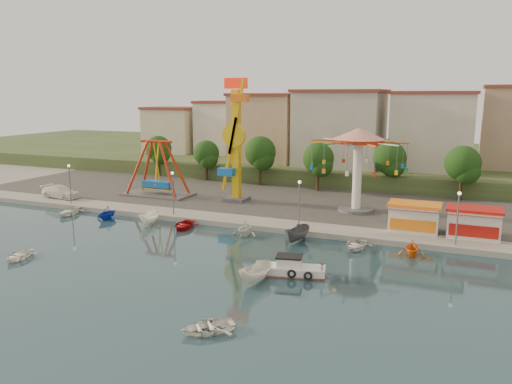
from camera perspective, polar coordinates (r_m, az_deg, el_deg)
The scene contains 37 objects.
ground at distance 47.10m, azimuth -9.53°, elevation -7.59°, with size 200.00×200.00×0.00m, color #16353D.
quay_deck at distance 103.46m, azimuth 9.12°, elevation 2.81°, with size 200.00×100.00×0.60m, color #9E998E.
asphalt_pad at distance 73.15m, azimuth 3.09°, elevation -0.24°, with size 90.00×28.00×0.01m, color #4C4944.
hill_terrace at distance 108.13m, azimuth 9.78°, elevation 3.79°, with size 200.00×60.00×3.00m, color #384C26.
pirate_ship_ride at distance 72.90m, azimuth -11.23°, elevation 2.55°, with size 10.00×5.00×8.00m.
kamikaze_tower at distance 67.02m, azimuth -2.27°, elevation 5.64°, with size 3.74×3.10×16.50m.
wave_swinger at distance 62.37m, azimuth 11.59°, elevation 4.64°, with size 11.60×11.60×10.40m.
booth_left at distance 55.68m, azimuth 17.63°, elevation -2.73°, with size 5.40×3.78×3.08m.
booth_mid at distance 55.51m, azimuth 23.62°, elevation -3.19°, with size 5.40×3.78×3.08m.
lamp_post_0 at distance 70.84m, azimuth -20.48°, elevation 0.75°, with size 0.14×0.14×5.00m, color #59595E.
lamp_post_1 at distance 61.09m, azimuth -9.47°, elevation -0.26°, with size 0.14×0.14×5.00m, color #59595E.
lamp_post_2 at distance 54.37m, azimuth 4.95°, elevation -1.55°, with size 0.14×0.14×5.00m, color #59595E.
lamp_post_3 at distance 51.89m, azimuth 22.03°, elevation -2.95°, with size 0.14×0.14×5.00m, color #59595E.
tree_0 at distance 90.34m, azimuth -11.08°, elevation 4.86°, with size 4.60×4.60×7.19m.
tree_1 at distance 84.58m, azimuth -5.70°, elevation 4.42°, with size 4.35×4.35×6.80m.
tree_2 at distance 79.82m, azimuth 0.48°, elevation 4.59°, with size 5.02×5.02×7.85m.
tree_3 at distance 75.26m, azimuth 7.13°, elevation 3.83°, with size 4.68×4.68×7.32m.
tree_4 at distance 76.12m, azimuth 15.03°, elevation 3.76°, with size 4.86×4.86×7.60m.
tree_5 at distance 73.63m, azimuth 22.55°, elevation 3.03°, with size 4.83×4.83×7.54m.
building_0 at distance 101.68m, azimuth -11.76°, elevation 7.47°, with size 9.26×9.53×11.87m, color beige.
building_1 at distance 100.18m, azimuth -4.26°, elevation 6.69°, with size 12.33×9.01×8.63m, color silver.
building_2 at distance 95.37m, azimuth 2.99°, elevation 7.27°, with size 11.95×9.28×11.23m, color tan.
building_3 at distance 88.61m, azimuth 10.74°, elevation 6.14°, with size 12.59×10.50×9.20m, color beige.
building_4 at distance 90.16m, azimuth 19.64°, elevation 5.79°, with size 10.75×9.23×9.24m, color beige.
cabin_motorboat at distance 42.63m, azimuth 4.37°, elevation -8.83°, with size 5.26×2.93×1.75m.
rowboat_a at distance 51.42m, azimuth -25.52°, elevation -6.53°, with size 2.50×3.50×0.73m, color white.
rowboat_b at distance 33.20m, azimuth -5.53°, elevation -15.05°, with size 2.55×3.57×0.74m, color white.
skiff at distance 40.66m, azimuth -0.05°, elevation -9.32°, with size 1.53×4.08×1.58m, color silver.
van at distance 75.50m, azimuth -21.40°, elevation 0.02°, with size 2.42×5.96×1.73m, color white.
moored_boat_0 at distance 67.42m, azimuth -20.66°, elevation -2.07°, with size 3.01×4.21×0.87m, color silver.
moored_boat_1 at distance 63.37m, azimuth -16.68°, elevation -2.29°, with size 2.66×3.08×1.62m, color #1439B7.
moored_boat_2 at distance 59.72m, azimuth -12.10°, elevation -2.93°, with size 1.47×3.90×1.50m, color white.
moored_boat_3 at distance 57.33m, azimuth -8.27°, elevation -3.74°, with size 2.79×3.90×0.81m, color #A80D14.
moored_boat_4 at distance 53.77m, azimuth -1.27°, elevation -4.15°, with size 2.71×3.14×1.65m, color silver.
moored_boat_5 at distance 51.71m, azimuth 4.77°, elevation -4.82°, with size 1.60×4.26×1.64m, color #515055.
moored_boat_6 at distance 50.37m, azimuth 11.33°, elevation -5.95°, with size 2.71×3.80×0.79m, color silver.
moored_boat_7 at distance 49.56m, azimuth 17.40°, elevation -6.10°, with size 2.46×2.85×1.50m, color orange.
Camera 1 is at (24.23, -37.51, 14.98)m, focal length 35.00 mm.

